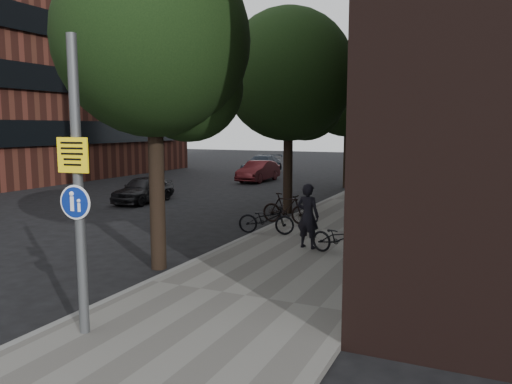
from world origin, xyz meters
The scene contains 15 objects.
ground centered at (0.00, 0.00, 0.00)m, with size 120.00×120.00×0.00m, color black.
sidewalk centered at (0.25, 10.00, 0.06)m, with size 4.50×60.00×0.12m, color slate.
curb_edge centered at (-2.00, 10.00, 0.07)m, with size 0.15×60.00×0.13m, color slate.
street_tree_near centered at (-2.53, 4.64, 5.11)m, with size 4.40×4.40×7.50m.
street_tree_mid centered at (-2.53, 13.14, 5.11)m, with size 5.00×5.00×7.80m.
street_tree_far centered at (-2.53, 22.14, 5.11)m, with size 5.00×5.00×7.80m.
signpost centered at (-1.30, 0.71, 2.44)m, with size 0.53×0.15×4.59m.
pedestrian centered at (0.11, 7.45, 0.99)m, with size 0.64×0.42×1.74m, color black.
parked_bike_facade_near centered at (1.09, 7.06, 0.55)m, with size 0.57×1.63×0.86m, color black.
parked_bike_facade_far centered at (2.00, 11.76, 0.59)m, with size 0.44×1.56×0.94m, color black.
parked_bike_curb_near centered at (-1.61, 8.63, 0.57)m, with size 0.60×1.72×0.90m, color black.
parked_bike_curb_far centered at (-1.65, 10.38, 0.64)m, with size 0.48×1.72×1.03m, color black.
parked_car_near centered at (-9.43, 12.90, 0.59)m, with size 1.40×3.47×1.18m, color black.
parked_car_mid centered at (-8.32, 22.84, 0.63)m, with size 1.34×3.85×1.27m, color #57191D.
parked_car_far centered at (-10.18, 27.55, 0.66)m, with size 1.86×4.57×1.33m, color #1A2230.
Camera 1 is at (4.31, -5.01, 3.35)m, focal length 35.00 mm.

